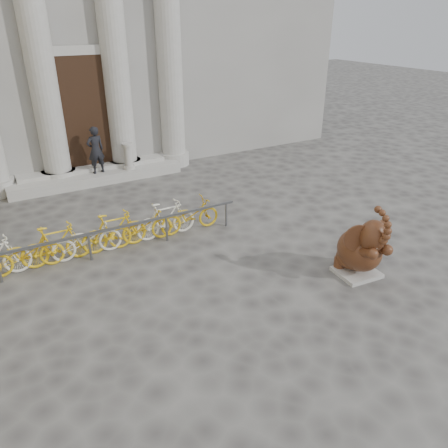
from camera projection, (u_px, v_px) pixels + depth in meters
ground at (231, 329)px, 8.32m from camera, size 80.00×80.00×0.00m
entrance_steps at (97, 176)px, 15.59m from camera, size 6.00×1.20×0.36m
elephant_statue at (361, 249)px, 9.76m from camera, size 1.22×1.39×1.83m
bike_rack at (86, 237)px, 10.63m from camera, size 8.00×0.53×1.00m
pedestrian at (96, 150)px, 15.05m from camera, size 0.64×0.47×1.63m
balustrade_post at (128, 157)px, 15.59m from camera, size 0.38×0.38×0.94m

